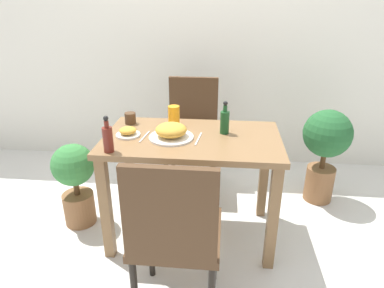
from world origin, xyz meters
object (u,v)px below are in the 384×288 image
Objects in this scene: chair_near at (175,232)px; potted_plant_right at (326,145)px; food_plate at (171,132)px; sauce_bottle at (225,121)px; chair_far at (192,128)px; side_plate at (128,132)px; drink_cup at (130,118)px; potted_plant_left at (75,179)px; condiment_bottle at (108,138)px; juice_glass at (174,116)px.

potted_plant_right is (0.98, 1.20, -0.05)m from chair_near.
sauce_bottle reaches higher than food_plate.
chair_far is 0.79m from side_plate.
chair_far is (-0.05, 1.33, 0.00)m from chair_near.
drink_cup is at bearing -166.44° from potted_plant_right.
sauce_bottle is 1.11m from potted_plant_left.
chair_far is at bearing 64.45° from side_plate.
sauce_bottle is at bearing 19.41° from food_plate.
sauce_bottle is 1.00× the size of condiment_bottle.
chair_near is 0.91m from juice_glass.
drink_cup is 0.30m from juice_glass.
chair_near reaches higher than potted_plant_right.
sauce_bottle is at bearing 1.78° from potted_plant_left.
drink_cup is 0.12× the size of potted_plant_left.
food_plate is (-0.11, 0.63, 0.24)m from chair_near.
food_plate is 0.23m from juice_glass.
chair_near is 0.69m from food_plate.
side_plate is at bearing -170.19° from sauce_bottle.
sauce_bottle is (0.32, 0.11, 0.04)m from food_plate.
chair_far is 6.12× the size of side_plate.
juice_glass reaches higher than potted_plant_left.
potted_plant_left is at bearing -41.72° from chair_near.
food_plate is at bearing -85.89° from juice_glass.
drink_cup is (-0.37, -0.47, 0.24)m from chair_far.
potted_plant_left is at bearing -158.97° from drink_cup.
side_plate is at bearing -140.01° from juice_glass.
potted_plant_right is (1.78, 0.48, 0.12)m from potted_plant_left.
condiment_bottle reaches higher than side_plate.
chair_near is at bearing -87.84° from chair_far.
chair_near is 0.99m from drink_cup.
chair_far is 0.55m from juice_glass.
food_plate is 0.45× the size of potted_plant_left.
side_plate is (-0.33, -0.69, 0.22)m from chair_far.
potted_plant_right is at bearing -7.39° from chair_far.
chair_far is 1.51× the size of potted_plant_left.
condiment_bottle is (-0.31, -0.23, 0.04)m from food_plate.
potted_plant_left is (-0.38, 0.31, -0.45)m from condiment_bottle.
food_plate is (-0.06, -0.70, 0.24)m from chair_far.
potted_plant_right is (1.10, 0.34, -0.31)m from juice_glass.
condiment_bottle is at bearing -38.91° from potted_plant_left.
sauce_bottle and condiment_bottle have the same top height.
condiment_bottle is 0.28× the size of potted_plant_right.
condiment_bottle is 1.64m from potted_plant_right.
food_plate is 0.36× the size of potted_plant_right.
potted_plant_right is at bearing 27.43° from food_plate.
condiment_bottle is at bearing -100.23° from side_plate.
chair_near reaches higher than juice_glass.
juice_glass is at bearing 39.99° from side_plate.
chair_near is 1.55m from potted_plant_right.
food_plate is at bearing -94.80° from chair_far.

